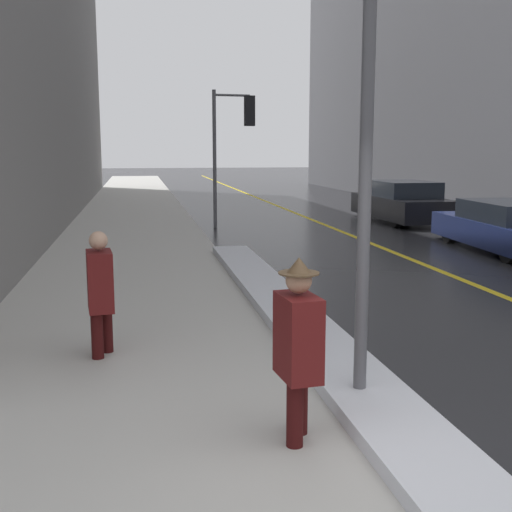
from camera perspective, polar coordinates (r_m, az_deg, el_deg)
ground_plane at (r=4.87m, az=14.18°, el=-20.06°), size 160.00×160.00×0.00m
sidewalk_slab at (r=18.98m, az=-10.86°, el=2.12°), size 4.00×80.00×0.01m
road_centre_stripe at (r=19.86m, az=6.73°, el=2.53°), size 0.16×80.00×0.00m
snow_bank_curb at (r=9.41m, az=2.68°, el=-4.71°), size 0.80×11.59×0.15m
lamp_post at (r=5.88m, az=9.83°, el=12.02°), size 0.28×0.28×4.37m
traffic_light_near at (r=19.81m, az=-1.85°, el=11.22°), size 1.31×0.38×4.13m
pedestrian_in_glasses at (r=5.22m, az=3.76°, el=-7.69°), size 0.33×0.50×1.54m
pedestrian_with_shoulder_bag at (r=7.57m, az=-13.68°, el=-2.75°), size 0.33×0.70×1.47m
parked_car_navy at (r=16.16m, az=21.54°, el=2.36°), size 2.04×4.96×1.18m
parked_car_black at (r=21.76m, az=12.83°, el=4.66°), size 1.88×4.69×1.35m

